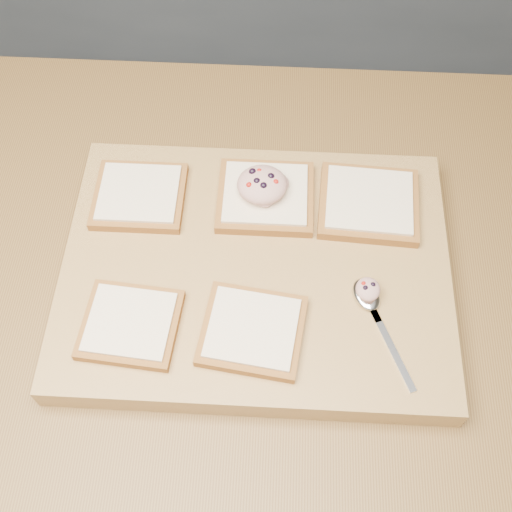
% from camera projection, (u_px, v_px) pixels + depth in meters
% --- Properties ---
extents(ground, '(4.00, 4.00, 0.00)m').
position_uv_depth(ground, '(282.00, 452.00, 1.62)').
color(ground, '#515459').
rests_on(ground, ground).
extents(island_counter, '(2.00, 0.80, 0.90)m').
position_uv_depth(island_counter, '(291.00, 391.00, 1.24)').
color(island_counter, slate).
rests_on(island_counter, ground).
extents(cutting_board, '(0.50, 0.38, 0.04)m').
position_uv_depth(cutting_board, '(256.00, 270.00, 0.84)').
color(cutting_board, tan).
rests_on(cutting_board, island_counter).
extents(bread_far_left, '(0.12, 0.11, 0.02)m').
position_uv_depth(bread_far_left, '(139.00, 196.00, 0.87)').
color(bread_far_left, brown).
rests_on(bread_far_left, cutting_board).
extents(bread_far_center, '(0.13, 0.12, 0.02)m').
position_uv_depth(bread_far_center, '(265.00, 196.00, 0.87)').
color(bread_far_center, brown).
rests_on(bread_far_center, cutting_board).
extents(bread_far_right, '(0.14, 0.13, 0.02)m').
position_uv_depth(bread_far_right, '(369.00, 203.00, 0.86)').
color(bread_far_right, brown).
rests_on(bread_far_right, cutting_board).
extents(bread_near_left, '(0.12, 0.11, 0.02)m').
position_uv_depth(bread_near_left, '(130.00, 324.00, 0.77)').
color(bread_near_left, brown).
rests_on(bread_near_left, cutting_board).
extents(bread_near_center, '(0.13, 0.12, 0.02)m').
position_uv_depth(bread_near_center, '(252.00, 330.00, 0.76)').
color(bread_near_center, brown).
rests_on(bread_near_center, cutting_board).
extents(tuna_salad_dollop, '(0.07, 0.06, 0.03)m').
position_uv_depth(tuna_salad_dollop, '(262.00, 184.00, 0.84)').
color(tuna_salad_dollop, '#DA988C').
rests_on(tuna_salad_dollop, bread_far_center).
extents(spoon, '(0.08, 0.15, 0.01)m').
position_uv_depth(spoon, '(370.00, 302.00, 0.79)').
color(spoon, silver).
rests_on(spoon, cutting_board).
extents(spoon_salad, '(0.03, 0.03, 0.02)m').
position_uv_depth(spoon_salad, '(368.00, 289.00, 0.78)').
color(spoon_salad, '#DA988C').
rests_on(spoon_salad, spoon).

